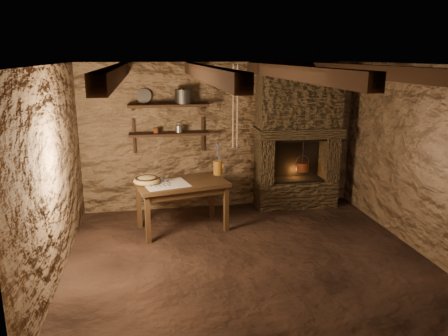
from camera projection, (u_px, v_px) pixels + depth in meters
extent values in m
plane|color=black|center=(247.00, 257.00, 5.59)|extent=(4.50, 4.50, 0.00)
cube|color=#4B3523|center=(221.00, 137.00, 7.20)|extent=(4.50, 0.04, 2.40)
cube|color=#4B3523|center=(306.00, 229.00, 3.38)|extent=(4.50, 0.04, 2.40)
cube|color=#4B3523|center=(53.00, 175.00, 4.91)|extent=(0.04, 4.00, 2.40)
cube|color=#4B3523|center=(417.00, 159.00, 5.67)|extent=(0.04, 4.00, 2.40)
cube|color=black|center=(249.00, 65.00, 4.99)|extent=(4.50, 4.00, 0.04)
cube|color=black|center=(115.00, 73.00, 4.76)|extent=(0.14, 3.95, 0.16)
cube|color=black|center=(206.00, 73.00, 4.93)|extent=(0.14, 3.95, 0.16)
cube|color=black|center=(291.00, 72.00, 5.09)|extent=(0.14, 3.95, 0.16)
cube|color=black|center=(370.00, 72.00, 5.26)|extent=(0.14, 3.95, 0.16)
cube|color=black|center=(169.00, 134.00, 6.87)|extent=(1.25, 0.30, 0.04)
cube|color=black|center=(168.00, 105.00, 6.76)|extent=(1.25, 0.30, 0.04)
cube|color=#312618|center=(295.00, 193.00, 7.43)|extent=(1.35, 0.45, 0.45)
cube|color=#312618|center=(264.00, 160.00, 7.18)|extent=(0.23, 0.45, 0.75)
cube|color=#312618|center=(329.00, 157.00, 7.37)|extent=(0.23, 0.45, 0.75)
cube|color=#312618|center=(299.00, 132.00, 7.13)|extent=(1.43, 0.51, 0.16)
cube|color=#312618|center=(299.00, 98.00, 7.02)|extent=(1.35, 0.45, 0.94)
cube|color=black|center=(293.00, 156.00, 7.46)|extent=(0.90, 0.06, 0.75)
cube|color=black|center=(182.00, 183.00, 6.31)|extent=(1.40, 0.98, 0.05)
cube|color=black|center=(182.00, 189.00, 6.33)|extent=(1.27, 0.85, 0.09)
cube|color=beige|center=(166.00, 184.00, 6.16)|extent=(0.70, 0.62, 0.01)
cylinder|color=#99631D|center=(218.00, 168.00, 6.65)|extent=(0.14, 0.14, 0.22)
torus|color=#99631D|center=(223.00, 166.00, 6.66)|extent=(0.02, 0.12, 0.12)
ellipsoid|color=#9D8044|center=(147.00, 181.00, 6.19)|extent=(0.44, 0.44, 0.13)
cylinder|color=#282624|center=(183.00, 97.00, 6.77)|extent=(0.35, 0.35, 0.20)
cylinder|color=gray|center=(144.00, 96.00, 6.76)|extent=(0.25, 0.14, 0.23)
cylinder|color=#502210|center=(156.00, 130.00, 6.83)|extent=(0.10, 0.10, 0.08)
cylinder|color=maroon|center=(302.00, 167.00, 7.28)|extent=(0.22, 0.22, 0.14)
torus|color=#282624|center=(303.00, 162.00, 7.26)|extent=(0.23, 0.01, 0.23)
cylinder|color=#282624|center=(303.00, 152.00, 7.22)|extent=(0.01, 0.01, 0.44)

